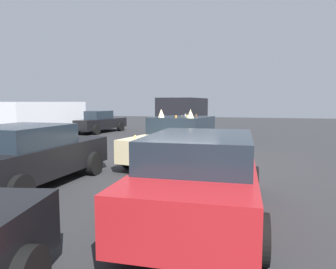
{
  "coord_description": "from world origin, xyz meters",
  "views": [
    {
      "loc": [
        -9.54,
        -2.26,
        1.94
      ],
      "look_at": [
        0.0,
        0.3,
        0.9
      ],
      "focal_mm": 33.35,
      "sensor_mm": 36.0,
      "label": 1
    }
  ],
  "objects_px": {
    "parked_sedan_row_back_center": "(27,155)",
    "parked_sedan_row_back_far": "(202,175)",
    "parked_van_far_right": "(43,117)",
    "parked_sedan_behind_left": "(97,122)",
    "parked_van_far_left": "(184,114)",
    "art_car_decorated": "(178,140)"
  },
  "relations": [
    {
      "from": "parked_van_far_left",
      "to": "parked_sedan_row_back_far",
      "type": "xyz_separation_m",
      "value": [
        -13.29,
        -3.14,
        -0.48
      ]
    },
    {
      "from": "parked_van_far_left",
      "to": "parked_sedan_row_back_far",
      "type": "distance_m",
      "value": 13.67
    },
    {
      "from": "art_car_decorated",
      "to": "parked_van_far_left",
      "type": "height_order",
      "value": "parked_van_far_left"
    },
    {
      "from": "art_car_decorated",
      "to": "parked_sedan_row_back_center",
      "type": "height_order",
      "value": "art_car_decorated"
    },
    {
      "from": "parked_van_far_right",
      "to": "parked_sedan_behind_left",
      "type": "bearing_deg",
      "value": -18.62
    },
    {
      "from": "parked_van_far_right",
      "to": "parked_sedan_row_back_center",
      "type": "relative_size",
      "value": 1.21
    },
    {
      "from": "parked_sedan_row_back_far",
      "to": "parked_sedan_behind_left",
      "type": "distance_m",
      "value": 15.55
    },
    {
      "from": "art_car_decorated",
      "to": "parked_sedan_row_back_center",
      "type": "bearing_deg",
      "value": -27.26
    },
    {
      "from": "parked_sedan_row_back_far",
      "to": "parked_sedan_behind_left",
      "type": "relative_size",
      "value": 1.01
    },
    {
      "from": "parked_van_far_right",
      "to": "parked_van_far_left",
      "type": "bearing_deg",
      "value": -55.01
    },
    {
      "from": "parked_van_far_left",
      "to": "parked_sedan_row_back_center",
      "type": "bearing_deg",
      "value": -2.1
    },
    {
      "from": "parked_sedan_row_back_center",
      "to": "parked_van_far_left",
      "type": "bearing_deg",
      "value": -3.41
    },
    {
      "from": "parked_van_far_right",
      "to": "parked_sedan_row_back_far",
      "type": "distance_m",
      "value": 14.22
    },
    {
      "from": "parked_sedan_row_back_center",
      "to": "parked_sedan_behind_left",
      "type": "distance_m",
      "value": 12.71
    },
    {
      "from": "art_car_decorated",
      "to": "parked_van_far_right",
      "type": "bearing_deg",
      "value": -110.25
    },
    {
      "from": "parked_sedan_row_back_far",
      "to": "parked_van_far_right",
      "type": "bearing_deg",
      "value": 45.2
    },
    {
      "from": "parked_van_far_right",
      "to": "parked_sedan_row_back_far",
      "type": "relative_size",
      "value": 1.17
    },
    {
      "from": "parked_sedan_row_back_far",
      "to": "parked_sedan_behind_left",
      "type": "xyz_separation_m",
      "value": [
        12.87,
        8.72,
        -0.06
      ]
    },
    {
      "from": "parked_sedan_row_back_far",
      "to": "parked_sedan_row_back_center",
      "type": "height_order",
      "value": "parked_sedan_row_back_far"
    },
    {
      "from": "parked_sedan_row_back_far",
      "to": "parked_sedan_behind_left",
      "type": "bearing_deg",
      "value": 32.64
    },
    {
      "from": "parked_sedan_row_back_center",
      "to": "parked_sedan_row_back_far",
      "type": "bearing_deg",
      "value": -101.48
    },
    {
      "from": "parked_van_far_right",
      "to": "parked_sedan_row_back_center",
      "type": "bearing_deg",
      "value": -136.27
    }
  ]
}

